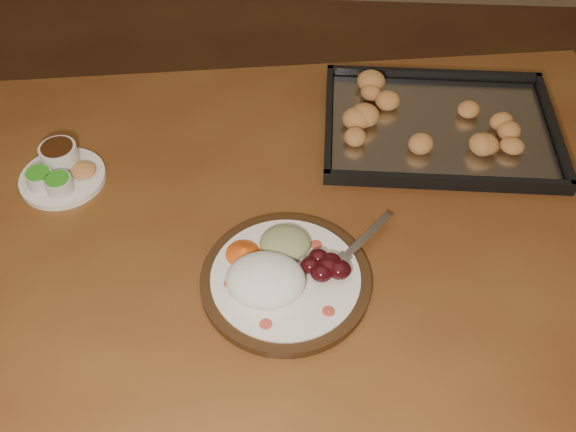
{
  "coord_description": "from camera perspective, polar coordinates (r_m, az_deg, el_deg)",
  "views": [
    {
      "loc": [
        0.23,
        -0.8,
        1.58
      ],
      "look_at": [
        0.19,
        -0.07,
        0.77
      ],
      "focal_mm": 40.0,
      "sensor_mm": 36.0,
      "label": 1
    }
  ],
  "objects": [
    {
      "name": "baking_tray",
      "position": [
        1.3,
        13.32,
        7.91
      ],
      "size": [
        0.45,
        0.33,
        0.05
      ],
      "rotation": [
        0.0,
        0.0,
        -0.0
      ],
      "color": "black",
      "rests_on": "dining_table"
    },
    {
      "name": "dinner_plate",
      "position": [
        1.01,
        -0.56,
        -5.27
      ],
      "size": [
        0.31,
        0.28,
        0.06
      ],
      "rotation": [
        0.0,
        0.0,
        0.45
      ],
      "color": "#321D0D",
      "rests_on": "dining_table"
    },
    {
      "name": "dining_table",
      "position": [
        1.18,
        -2.87,
        -3.54
      ],
      "size": [
        1.62,
        1.11,
        0.75
      ],
      "rotation": [
        0.0,
        0.0,
        0.15
      ],
      "color": "brown",
      "rests_on": "ground"
    },
    {
      "name": "condiment_saucer",
      "position": [
        1.24,
        -19.62,
        3.75
      ],
      "size": [
        0.15,
        0.15,
        0.05
      ],
      "rotation": [
        0.0,
        0.0,
        -0.0
      ],
      "color": "white",
      "rests_on": "dining_table"
    },
    {
      "name": "ground",
      "position": [
        1.79,
        -6.23,
        -14.61
      ],
      "size": [
        4.0,
        4.0,
        0.0
      ],
      "primitive_type": "plane",
      "color": "brown",
      "rests_on": "ground"
    }
  ]
}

